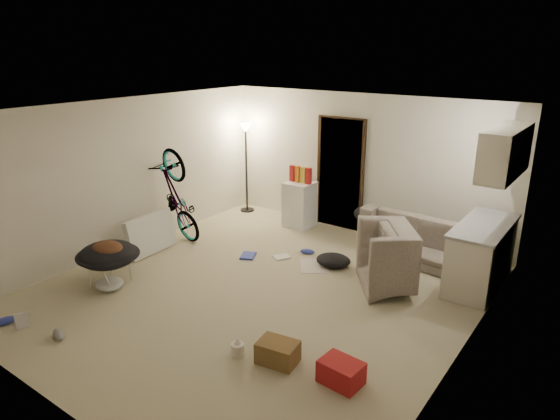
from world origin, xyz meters
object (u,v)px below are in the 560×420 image
Objects in this scene: sofa at (422,241)px; bicycle at (178,216)px; floor_lamp at (246,149)px; saucer_chair at (109,260)px; armchair at (410,265)px; kitchen_counter at (481,256)px; drink_case_b at (341,372)px; tv_box at (151,234)px; juicer at (238,348)px; drink_case_a at (278,352)px; mini_fridge at (300,204)px.

bicycle is at bearing 29.05° from sofa.
floor_lamp reaches higher than saucer_chair.
armchair reaches higher than saucer_chair.
floor_lamp reaches higher than bicycle.
bicycle is at bearing -87.14° from floor_lamp.
kitchen_counter is at bearing -7.66° from floor_lamp.
sofa is (3.82, -0.20, -1.03)m from floor_lamp.
kitchen_counter is at bearing -65.64° from bicycle.
armchair is 4.02m from bicycle.
drink_case_b is (-0.50, -3.10, -0.32)m from kitchen_counter.
tv_box is 2.31× the size of drink_case_b.
floor_lamp is at bearing 0.20° from sofa.
floor_lamp is 8.57× the size of juicer.
juicer is at bearing -114.78° from bicycle.
sofa is at bearing 80.23° from juicer.
drink_case_a is at bearing -1.78° from saucer_chair.
floor_lamp reaches higher than armchair.
armchair is at bearing -17.98° from floor_lamp.
armchair is 4.27m from saucer_chair.
drink_case_a is at bearing -59.13° from mini_fridge.
floor_lamp is at bearing 143.69° from drink_case_b.
kitchen_counter is 1.77× the size of mini_fridge.
armchair is 2.47× the size of drink_case_b.
sofa is 4.44m from tv_box.
bicycle reaches higher than tv_box.
drink_case_b is (0.51, -3.55, -0.16)m from sofa.
tv_box reaches higher than drink_case_a.
saucer_chair is 4.18× the size of juicer.
saucer_chair is at bearing -72.51° from tv_box.
sofa is at bearing 102.69° from drink_case_b.
juicer is (3.07, -1.39, -0.23)m from tv_box.
bicycle is (-3.96, -0.69, 0.11)m from armchair.
saucer_chair is (-3.51, -2.43, 0.03)m from armchair.
floor_lamp is 1.21× the size of kitchen_counter.
mini_fridge is 0.96× the size of saucer_chair.
floor_lamp is at bearing 124.06° from drink_case_a.
kitchen_counter is 0.78× the size of sofa.
bicycle reaches higher than drink_case_a.
tv_box is 3.71m from drink_case_a.
floor_lamp is at bearing 128.30° from juicer.
kitchen_counter is 3.57× the size of drink_case_b.
kitchen_counter reaches higher than drink_case_b.
floor_lamp is 0.94× the size of sofa.
tv_box reaches higher than sofa.
juicer is at bearing -162.82° from drink_case_b.
saucer_chair is 3.79m from drink_case_b.
kitchen_counter is at bearing 85.37° from drink_case_b.
sofa is 1.85× the size of armchair.
juicer is at bearing -65.22° from mini_fridge.
drink_case_a is (-0.22, -3.64, -0.16)m from sofa.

